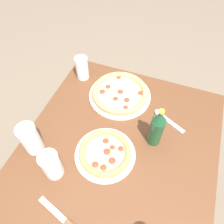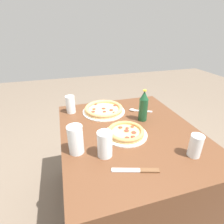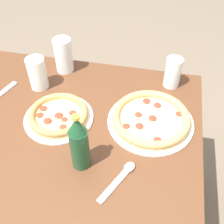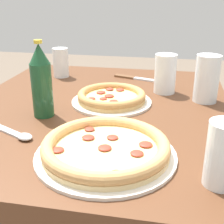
{
  "view_description": "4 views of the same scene",
  "coord_description": "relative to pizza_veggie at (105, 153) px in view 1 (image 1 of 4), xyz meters",
  "views": [
    {
      "loc": [
        0.43,
        0.14,
        1.6
      ],
      "look_at": [
        -0.17,
        -0.09,
        0.75
      ],
      "focal_mm": 35.0,
      "sensor_mm": 36.0,
      "label": 1
    },
    {
      "loc": [
        0.89,
        -0.38,
        1.33
      ],
      "look_at": [
        -0.13,
        -0.08,
        0.79
      ],
      "focal_mm": 28.0,
      "sensor_mm": 36.0,
      "label": 2
    },
    {
      "loc": [
        -0.32,
        0.66,
        1.5
      ],
      "look_at": [
        -0.16,
        -0.09,
        0.74
      ],
      "focal_mm": 45.0,
      "sensor_mm": 36.0,
      "label": 3
    },
    {
      "loc": [
        -0.93,
        -0.23,
        1.08
      ],
      "look_at": [
        -0.12,
        -0.08,
        0.74
      ],
      "focal_mm": 50.0,
      "sensor_mm": 36.0,
      "label": 4
    }
  ],
  "objects": [
    {
      "name": "knife",
      "position": [
        0.3,
        -0.05,
        -0.02
      ],
      "size": [
        0.09,
        0.22,
        0.01
      ],
      "color": "brown",
      "rests_on": "table"
    },
    {
      "name": "glass_water",
      "position": [
        0.15,
        -0.17,
        0.04
      ],
      "size": [
        0.08,
        0.08,
        0.14
      ],
      "color": "white",
      "rests_on": "table"
    },
    {
      "name": "ground_plane",
      "position": [
        -0.04,
        0.04,
        -0.73
      ],
      "size": [
        8.0,
        8.0,
        0.0
      ],
      "primitive_type": "plane",
      "color": "#6B5B4C"
    },
    {
      "name": "glass_red_wine",
      "position": [
        0.08,
        -0.31,
        0.05
      ],
      "size": [
        0.08,
        0.08,
        0.16
      ],
      "color": "white",
      "rests_on": "table"
    },
    {
      "name": "table",
      "position": [
        -0.04,
        0.04,
        -0.37
      ],
      "size": [
        1.02,
        0.87,
        0.71
      ],
      "color": "#56331E",
      "rests_on": "ground_plane"
    },
    {
      "name": "pizza_margherita",
      "position": [
        -0.35,
        -0.05,
        0.0
      ],
      "size": [
        0.33,
        0.33,
        0.04
      ],
      "color": "silver",
      "rests_on": "table"
    },
    {
      "name": "beer_bottle",
      "position": [
        -0.15,
        0.18,
        0.09
      ],
      "size": [
        0.06,
        0.06,
        0.23
      ],
      "color": "#194728",
      "rests_on": "table"
    },
    {
      "name": "glass_iced_tea",
      "position": [
        -0.42,
        -0.3,
        0.04
      ],
      "size": [
        0.07,
        0.07,
        0.14
      ],
      "color": "white",
      "rests_on": "table"
    },
    {
      "name": "pizza_veggie",
      "position": [
        0.0,
        0.0,
        0.0
      ],
      "size": [
        0.27,
        0.27,
        0.04
      ],
      "color": "silver",
      "rests_on": "table"
    },
    {
      "name": "spoon",
      "position": [
        -0.29,
        0.2,
        -0.01
      ],
      "size": [
        0.1,
        0.17,
        0.02
      ],
      "color": "silver",
      "rests_on": "table"
    }
  ]
}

